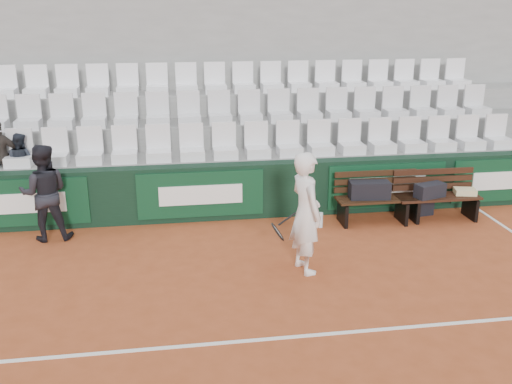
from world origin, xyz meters
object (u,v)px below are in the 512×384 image
object	(u,v)px
water_bottle_far	(406,215)
water_bottle_near	(321,220)
bench_left	(378,210)
bench_right	(436,208)
sports_bag_ground	(418,206)
sports_bag_left	(369,190)
tennis_player	(306,213)
ball_kid	(44,193)
spectator_c	(18,136)
sports_bag_right	(430,190)

from	to	relation	value
water_bottle_far	water_bottle_near	bearing A→B (deg)	-179.38
bench_left	bench_right	size ratio (longest dim) A/B	1.00
sports_bag_ground	bench_right	bearing A→B (deg)	-58.97
sports_bag_left	sports_bag_ground	size ratio (longest dim) A/B	1.43
tennis_player	ball_kid	xyz separation A→B (m)	(-3.90, 1.75, -0.09)
bench_right	ball_kid	size ratio (longest dim) A/B	0.94
tennis_player	bench_left	bearing A→B (deg)	44.06
bench_left	ball_kid	size ratio (longest dim) A/B	0.94
spectator_c	water_bottle_near	bearing A→B (deg)	-169.09
water_bottle_near	ball_kid	bearing A→B (deg)	177.77
sports_bag_right	spectator_c	world-z (taller)	spectator_c
ball_kid	spectator_c	xyz separation A→B (m)	(-0.56, 1.04, 0.71)
spectator_c	tennis_player	bearing A→B (deg)	172.23
water_bottle_far	sports_bag_right	bearing A→B (deg)	-1.63
bench_left	spectator_c	xyz separation A→B (m)	(-6.19, 1.11, 1.29)
tennis_player	bench_right	bearing A→B (deg)	30.06
sports_bag_ground	water_bottle_far	distance (m)	0.52
bench_right	sports_bag_left	xyz separation A→B (m)	(-1.24, 0.07, 0.37)
bench_right	sports_bag_left	size ratio (longest dim) A/B	2.15
sports_bag_ground	water_bottle_near	xyz separation A→B (m)	(-1.94, -0.37, -0.02)
bench_left	spectator_c	bearing A→B (deg)	169.79
spectator_c	sports_bag_right	bearing A→B (deg)	-165.43
bench_right	sports_bag_ground	bearing A→B (deg)	121.03
bench_left	sports_bag_right	distance (m)	0.96
sports_bag_right	spectator_c	xyz separation A→B (m)	(-7.08, 1.21, 0.94)
tennis_player	sports_bag_right	bearing A→B (deg)	31.06
sports_bag_left	water_bottle_far	bearing A→B (deg)	-8.62
sports_bag_ground	water_bottle_far	size ratio (longest dim) A/B	1.79
spectator_c	sports_bag_left	bearing A→B (deg)	-166.08
bench_left	water_bottle_near	size ratio (longest dim) A/B	5.61
sports_bag_right	water_bottle_far	bearing A→B (deg)	178.37
sports_bag_right	spectator_c	distance (m)	7.24
water_bottle_near	tennis_player	distance (m)	1.86
bench_left	water_bottle_near	bearing A→B (deg)	-174.64
water_bottle_far	bench_left	bearing A→B (deg)	170.34
bench_left	sports_bag_left	bearing A→B (deg)	174.27
tennis_player	sports_bag_ground	bearing A→B (deg)	36.74
bench_right	sports_bag_ground	distance (m)	0.39
bench_left	water_bottle_near	world-z (taller)	bench_left
bench_left	bench_right	distance (m)	1.07
sports_bag_left	spectator_c	bearing A→B (deg)	169.66
bench_right	spectator_c	bearing A→B (deg)	170.83
sports_bag_ground	spectator_c	size ratio (longest dim) A/B	0.48
water_bottle_near	bench_right	bearing A→B (deg)	1.17
sports_bag_right	ball_kid	bearing A→B (deg)	178.49
bench_right	sports_bag_left	bearing A→B (deg)	176.56
bench_right	ball_kid	world-z (taller)	ball_kid
tennis_player	spectator_c	xyz separation A→B (m)	(-4.46, 2.79, 0.63)
bench_right	sports_bag_right	bearing A→B (deg)	-167.50
bench_right	sports_bag_ground	world-z (taller)	bench_right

